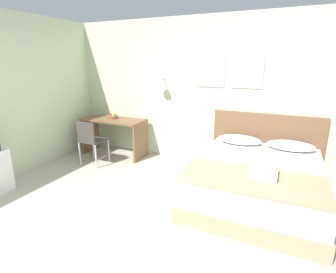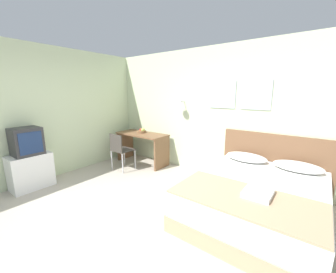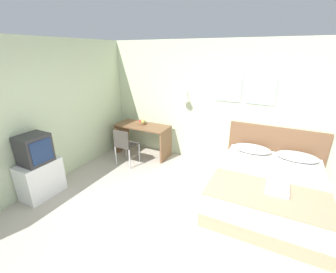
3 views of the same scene
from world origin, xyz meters
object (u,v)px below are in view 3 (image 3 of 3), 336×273
fruit_bowl (142,123)px  tv_stand (41,179)px  bed (267,189)px  throw_blanket (267,194)px  television (34,149)px  pillow_right (297,157)px  folded_towel_near_foot (277,188)px  pillow_left (252,149)px  desk_chair (125,144)px  headboard (274,152)px  desk (143,134)px

fruit_bowl → tv_stand: size_ratio=0.33×
bed → throw_blanket: throw_blanket is taller
television → pillow_right: bearing=30.5°
folded_towel_near_foot → television: television is taller
pillow_left → desk_chair: size_ratio=0.84×
pillow_right → desk_chair: (-3.33, -0.75, -0.10)m
throw_blanket → headboard: bearing=90.0°
desk → desk_chair: bearing=-93.5°
pillow_right → television: size_ratio=1.43×
pillow_left → fruit_bowl: bearing=-179.4°
desk → bed: bearing=-13.7°
folded_towel_near_foot → desk: size_ratio=0.27×
headboard → desk: bearing=-173.0°
fruit_bowl → desk: bearing=-44.9°
pillow_left → desk_chair: (-2.54, -0.75, -0.10)m
bed → pillow_left: (-0.39, 0.79, 0.34)m
folded_towel_near_foot → desk_chair: bearing=170.9°
tv_stand → television: size_ratio=1.37×
headboard → pillow_left: 0.49m
pillow_right → television: 4.60m
folded_towel_near_foot → desk_chair: 3.09m
desk → fruit_bowl: (-0.05, 0.05, 0.26)m
desk_chair → fruit_bowl: (-0.01, 0.72, 0.29)m
headboard → pillow_right: size_ratio=2.54×
folded_towel_near_foot → tv_stand: tv_stand is taller
throw_blanket → bed: bearing=90.0°
headboard → television: television is taller
desk → television: bearing=-106.6°
pillow_left → throw_blanket: 1.44m
headboard → television: bearing=-143.9°
pillow_right → folded_towel_near_foot: 1.27m
desk → television: television is taller
pillow_right → desk: (-3.29, -0.08, -0.08)m
desk → pillow_left: bearing=1.8°
fruit_bowl → headboard: bearing=5.9°
desk_chair → tv_stand: size_ratio=1.25×
tv_stand → fruit_bowl: bearing=74.9°
folded_towel_near_foot → television: bearing=-163.5°
fruit_bowl → television: television is taller
headboard → pillow_left: size_ratio=2.54×
desk → fruit_bowl: size_ratio=5.79×
folded_towel_near_foot → desk_chair: desk_chair is taller
desk_chair → fruit_bowl: bearing=90.9°
pillow_left → headboard: bearing=35.0°
pillow_right → tv_stand: (-3.96, -2.33, -0.29)m
headboard → pillow_right: headboard is taller
bed → desk: size_ratio=1.58×
headboard → television: size_ratio=3.63×
bed → desk: 2.99m
pillow_left → fruit_bowl: size_ratio=3.14×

